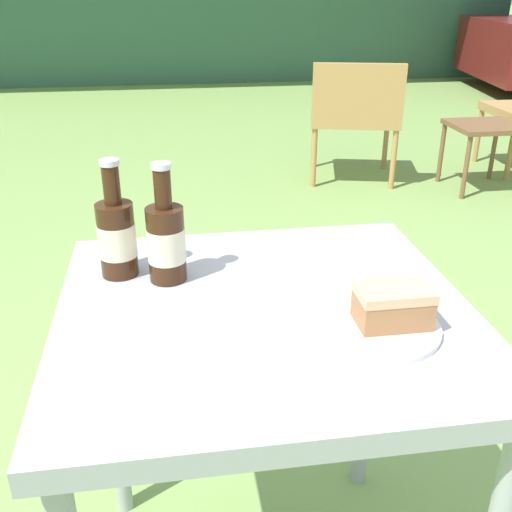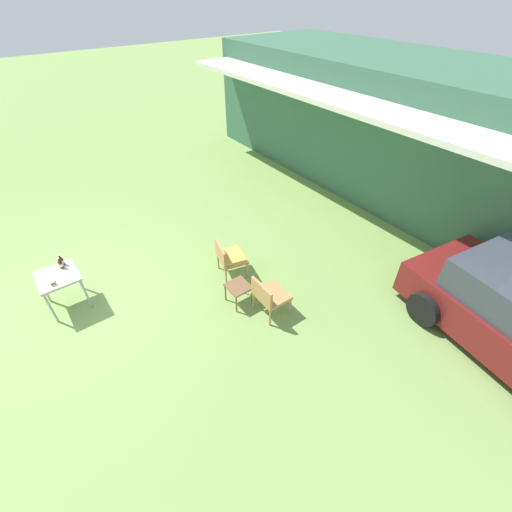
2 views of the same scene
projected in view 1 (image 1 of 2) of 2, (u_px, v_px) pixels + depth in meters
The scene contains 7 objects.
wicker_chair_cushioned at pixel (355, 110), 3.96m from camera, with size 0.68×0.64×0.80m.
garden_side_table at pixel (485, 133), 3.83m from camera, with size 0.43×0.41×0.43m.
patio_table at pixel (264, 350), 1.08m from camera, with size 0.72×0.68×0.75m.
cake_on_plate at pixel (385, 314), 0.97m from camera, with size 0.21×0.21×0.07m.
cola_bottle_near at pixel (166, 240), 1.10m from camera, with size 0.07×0.07×0.23m.
cola_bottle_far at pixel (117, 235), 1.12m from camera, with size 0.07×0.07×0.23m.
fork at pixel (340, 330), 0.97m from camera, with size 0.16×0.02×0.01m.
Camera 1 is at (-0.15, -0.90, 1.27)m, focal length 42.00 mm.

